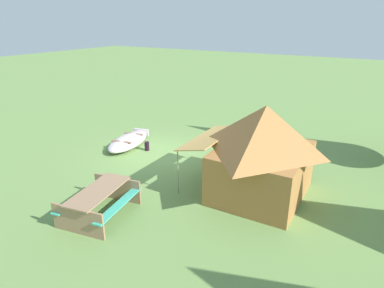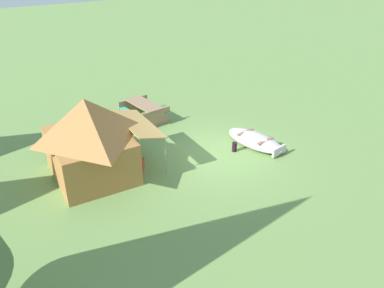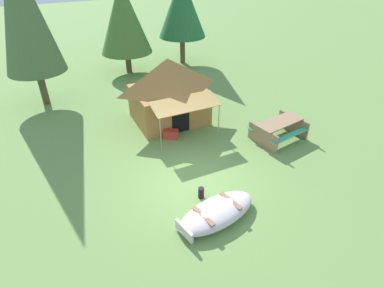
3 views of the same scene
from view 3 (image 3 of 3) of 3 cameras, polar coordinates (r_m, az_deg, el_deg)
ground_plane at (r=10.72m, az=0.22°, el=-6.70°), size 80.00×80.00×0.00m
beached_rowboat at (r=9.37m, az=4.44°, el=-12.06°), size 2.74×1.66×0.42m
canvas_cabin_tent at (r=13.75m, az=-4.22°, el=9.64°), size 3.21×3.60×2.79m
picnic_table at (r=13.18m, az=15.23°, el=2.83°), size 2.21×1.83×0.77m
cooler_box at (r=12.93m, az=-3.80°, el=1.77°), size 0.69×0.60×0.35m
fuel_can at (r=10.02m, az=1.63°, el=-8.68°), size 0.19×0.19×0.36m
pine_tree_back_left at (r=16.25m, az=-28.12°, el=20.54°), size 2.64×2.64×7.11m
pine_tree_back_right at (r=19.50m, az=-12.12°, el=21.23°), size 2.95×2.95×5.13m
pine_tree_far_center at (r=20.83m, az=-1.83°, el=23.36°), size 2.90×2.90×5.24m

